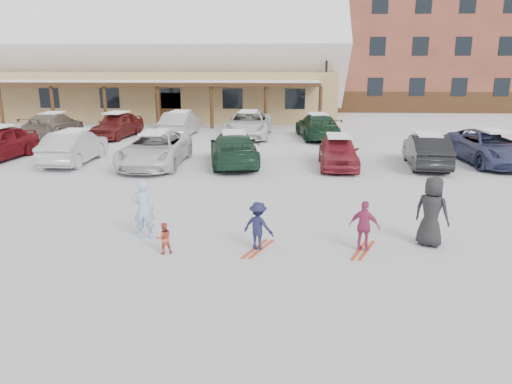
{
  "coord_description": "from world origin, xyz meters",
  "views": [
    {
      "loc": [
        0.94,
        -12.51,
        4.69
      ],
      "look_at": [
        0.3,
        1.0,
        1.0
      ],
      "focal_mm": 35.0,
      "sensor_mm": 36.0,
      "label": 1
    }
  ],
  "objects_px": {
    "parked_car_2": "(155,149)",
    "parked_car_3": "(234,149)",
    "child_navy": "(258,226)",
    "adult_skier": "(144,209)",
    "parked_car_7": "(53,125)",
    "lamp_post": "(326,75)",
    "toddler_red": "(164,238)",
    "bystander_dark": "(432,211)",
    "parked_car_8": "(117,125)",
    "parked_car_11": "(317,126)",
    "parked_car_4": "(338,151)",
    "parked_car_10": "(248,124)",
    "parked_car_5": "(427,151)",
    "child_magenta": "(364,226)",
    "alpine_hotel": "(422,13)",
    "parked_car_1": "(74,147)",
    "parked_car_9": "(180,124)",
    "day_lodge": "(155,66)",
    "parked_car_6": "(491,147)"
  },
  "relations": [
    {
      "from": "day_lodge",
      "to": "parked_car_9",
      "type": "relative_size",
      "value": 6.46
    },
    {
      "from": "adult_skier",
      "to": "parked_car_7",
      "type": "distance_m",
      "value": 19.26
    },
    {
      "from": "parked_car_6",
      "to": "parked_car_8",
      "type": "xyz_separation_m",
      "value": [
        -19.15,
        6.58,
        -0.0
      ]
    },
    {
      "from": "parked_car_1",
      "to": "parked_car_9",
      "type": "relative_size",
      "value": 0.99
    },
    {
      "from": "parked_car_4",
      "to": "parked_car_11",
      "type": "bearing_deg",
      "value": 95.06
    },
    {
      "from": "parked_car_3",
      "to": "parked_car_10",
      "type": "xyz_separation_m",
      "value": [
        0.15,
        7.89,
        0.05
      ]
    },
    {
      "from": "lamp_post",
      "to": "child_navy",
      "type": "distance_m",
      "value": 25.6
    },
    {
      "from": "lamp_post",
      "to": "parked_car_3",
      "type": "height_order",
      "value": "lamp_post"
    },
    {
      "from": "bystander_dark",
      "to": "parked_car_5",
      "type": "bearing_deg",
      "value": -66.46
    },
    {
      "from": "parked_car_11",
      "to": "toddler_red",
      "type": "bearing_deg",
      "value": 67.48
    },
    {
      "from": "adult_skier",
      "to": "parked_car_8",
      "type": "xyz_separation_m",
      "value": [
        -6.11,
        16.81,
        -0.05
      ]
    },
    {
      "from": "parked_car_5",
      "to": "parked_car_10",
      "type": "height_order",
      "value": "parked_car_10"
    },
    {
      "from": "parked_car_2",
      "to": "parked_car_11",
      "type": "distance_m",
      "value": 11.07
    },
    {
      "from": "parked_car_11",
      "to": "parked_car_8",
      "type": "bearing_deg",
      "value": -6.03
    },
    {
      "from": "parked_car_8",
      "to": "adult_skier",
      "type": "bearing_deg",
      "value": -60.39
    },
    {
      "from": "parked_car_6",
      "to": "parked_car_9",
      "type": "xyz_separation_m",
      "value": [
        -15.5,
        7.4,
        -0.01
      ]
    },
    {
      "from": "adult_skier",
      "to": "parked_car_7",
      "type": "relative_size",
      "value": 0.32
    },
    {
      "from": "parked_car_4",
      "to": "parked_car_9",
      "type": "relative_size",
      "value": 0.91
    },
    {
      "from": "lamp_post",
      "to": "parked_car_11",
      "type": "xyz_separation_m",
      "value": [
        -1.07,
        -7.48,
        -2.66
      ]
    },
    {
      "from": "toddler_red",
      "to": "parked_car_9",
      "type": "relative_size",
      "value": 0.18
    },
    {
      "from": "alpine_hotel",
      "to": "parked_car_4",
      "type": "distance_m",
      "value": 31.95
    },
    {
      "from": "adult_skier",
      "to": "parked_car_10",
      "type": "relative_size",
      "value": 0.29
    },
    {
      "from": "child_navy",
      "to": "adult_skier",
      "type": "bearing_deg",
      "value": 10.68
    },
    {
      "from": "adult_skier",
      "to": "parked_car_3",
      "type": "distance_m",
      "value": 9.54
    },
    {
      "from": "parked_car_1",
      "to": "toddler_red",
      "type": "bearing_deg",
      "value": 122.74
    },
    {
      "from": "toddler_red",
      "to": "bystander_dark",
      "type": "bearing_deg",
      "value": 165.51
    },
    {
      "from": "adult_skier",
      "to": "parked_car_2",
      "type": "xyz_separation_m",
      "value": [
        -1.92,
        9.05,
        -0.06
      ]
    },
    {
      "from": "day_lodge",
      "to": "child_navy",
      "type": "relative_size",
      "value": 23.57
    },
    {
      "from": "toddler_red",
      "to": "parked_car_4",
      "type": "distance_m",
      "value": 11.49
    },
    {
      "from": "lamp_post",
      "to": "parked_car_5",
      "type": "xyz_separation_m",
      "value": [
        3.13,
        -15.09,
        -2.67
      ]
    },
    {
      "from": "parked_car_4",
      "to": "parked_car_6",
      "type": "height_order",
      "value": "parked_car_6"
    },
    {
      "from": "child_magenta",
      "to": "parked_car_7",
      "type": "relative_size",
      "value": 0.25
    },
    {
      "from": "parked_car_1",
      "to": "parked_car_5",
      "type": "xyz_separation_m",
      "value": [
        15.68,
        -0.04,
        -0.02
      ]
    },
    {
      "from": "parked_car_4",
      "to": "alpine_hotel",
      "type": "bearing_deg",
      "value": 72.2
    },
    {
      "from": "parked_car_3",
      "to": "parked_car_11",
      "type": "height_order",
      "value": "parked_car_3"
    },
    {
      "from": "child_magenta",
      "to": "parked_car_7",
      "type": "bearing_deg",
      "value": -24.68
    },
    {
      "from": "parked_car_7",
      "to": "parked_car_10",
      "type": "distance_m",
      "value": 11.56
    },
    {
      "from": "parked_car_2",
      "to": "parked_car_3",
      "type": "xyz_separation_m",
      "value": [
        3.45,
        0.37,
        -0.01
      ]
    },
    {
      "from": "parked_car_8",
      "to": "parked_car_9",
      "type": "bearing_deg",
      "value": 22.28
    },
    {
      "from": "parked_car_4",
      "to": "parked_car_7",
      "type": "distance_m",
      "value": 17.61
    },
    {
      "from": "child_navy",
      "to": "parked_car_3",
      "type": "xyz_separation_m",
      "value": [
        -1.52,
        10.1,
        0.11
      ]
    },
    {
      "from": "child_magenta",
      "to": "parked_car_4",
      "type": "distance_m",
      "value": 9.79
    },
    {
      "from": "bystander_dark",
      "to": "parked_car_8",
      "type": "relative_size",
      "value": 0.41
    },
    {
      "from": "parked_car_6",
      "to": "parked_car_2",
      "type": "bearing_deg",
      "value": 179.94
    },
    {
      "from": "lamp_post",
      "to": "parked_car_6",
      "type": "height_order",
      "value": "lamp_post"
    },
    {
      "from": "parked_car_10",
      "to": "parked_car_11",
      "type": "xyz_separation_m",
      "value": [
        4.09,
        -0.3,
        -0.05
      ]
    },
    {
      "from": "alpine_hotel",
      "to": "parked_car_4",
      "type": "height_order",
      "value": "alpine_hotel"
    },
    {
      "from": "child_navy",
      "to": "parked_car_6",
      "type": "relative_size",
      "value": 0.23
    },
    {
      "from": "bystander_dark",
      "to": "parked_car_3",
      "type": "bearing_deg",
      "value": -19.97
    },
    {
      "from": "lamp_post",
      "to": "parked_car_10",
      "type": "distance_m",
      "value": 9.22
    }
  ]
}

